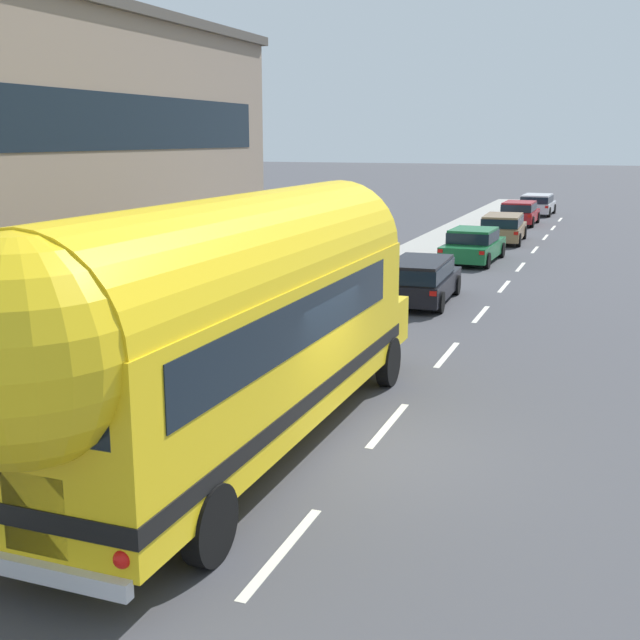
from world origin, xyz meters
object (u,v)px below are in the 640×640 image
at_px(car_third, 503,226).
at_px(car_fourth, 519,212).
at_px(painted_bus, 228,319).
at_px(car_second, 473,244).
at_px(car_fifth, 537,203).
at_px(car_lead, 421,278).

distance_m(car_third, car_fourth, 8.59).
bearing_deg(car_fourth, painted_bus, -89.73).
xyz_separation_m(painted_bus, car_fourth, (-0.18, 37.78, -1.52)).
height_order(car_second, car_fifth, same).
height_order(painted_bus, car_fifth, painted_bus).
bearing_deg(car_second, painted_bus, -89.57).
relative_size(painted_bus, car_fifth, 2.84).
bearing_deg(car_lead, car_fifth, 89.35).
bearing_deg(car_lead, car_third, 89.04).
distance_m(painted_bus, car_fourth, 37.82).
height_order(car_second, car_third, same).
height_order(car_second, car_fourth, same).
bearing_deg(car_second, car_fifth, 89.12).
height_order(painted_bus, car_third, painted_bus).
xyz_separation_m(car_second, car_third, (0.25, 6.79, 0.04)).
relative_size(car_second, car_fifth, 1.11).
bearing_deg(painted_bus, car_second, 90.43).
bearing_deg(painted_bus, car_lead, 90.79).
bearing_deg(car_lead, car_second, 89.90).
relative_size(painted_bus, car_second, 2.56).
bearing_deg(car_fifth, car_lead, -90.65).
relative_size(car_third, car_fourth, 1.10).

